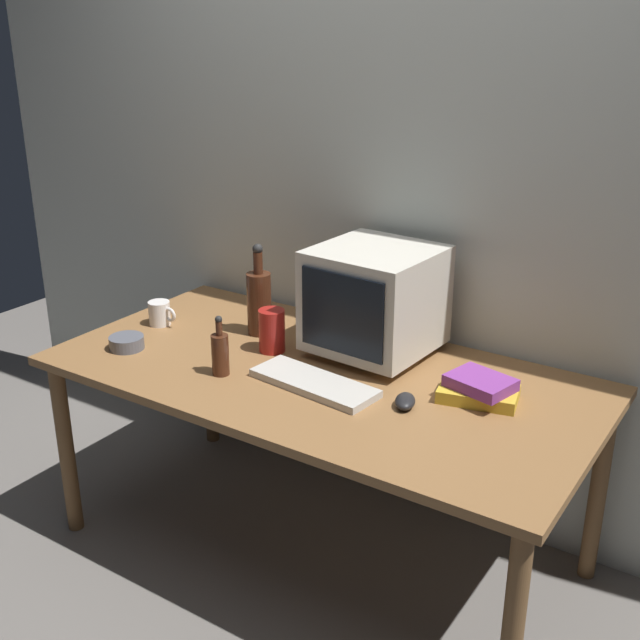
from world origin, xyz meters
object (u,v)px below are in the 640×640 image
Objects in this scene: keyboard at (314,383)px; computer_mouse at (405,401)px; bottle_short at (220,353)px; bottle_tall at (259,300)px; mug at (160,313)px; crt_monitor at (375,300)px; cd_spindle at (127,343)px; metal_canister at (272,331)px; book_stack at (479,389)px.

computer_mouse is (0.30, 0.04, 0.01)m from keyboard.
keyboard is at bearing 16.56° from bottle_short.
bottle_tall reaches higher than mug.
crt_monitor reaches higher than cd_spindle.
bottle_short is 0.24m from metal_canister.
bottle_tall is 0.18m from metal_canister.
computer_mouse is 0.83× the size of cd_spindle.
bottle_tall is (-0.43, -0.07, -0.07)m from crt_monitor.
bottle_short reaches higher than keyboard.
keyboard is (-0.03, -0.33, -0.18)m from crt_monitor.
crt_monitor is 0.54m from bottle_short.
metal_canister is at bearing -149.51° from crt_monitor.
crt_monitor is 0.38m from keyboard.
crt_monitor is at bearing 110.48° from computer_mouse.
bottle_short is 1.68× the size of mug.
mug is (-0.79, -0.21, -0.15)m from crt_monitor.
keyboard is 0.30m from computer_mouse.
book_stack is at bearing 3.54° from mug.
bottle_short is (-0.60, -0.13, 0.06)m from computer_mouse.
cd_spindle is at bearing -177.13° from bottle_short.
mug is (-0.36, -0.14, -0.08)m from bottle_tall.
book_stack reaches higher than computer_mouse.
computer_mouse is 0.50× the size of bottle_short.
bottle_short reaches higher than metal_canister.
bottle_tall is at bearing 176.00° from book_stack.
crt_monitor is 2.72× the size of metal_canister.
bottle_tall reaches higher than metal_canister.
computer_mouse is at bearing -11.43° from metal_canister.
mug is (-1.23, -0.08, 0.01)m from book_stack.
crt_monitor is 3.40× the size of mug.
bottle_short is 1.68× the size of cd_spindle.
computer_mouse is at bearing -46.84° from crt_monitor.
metal_canister is (0.13, -0.10, -0.05)m from bottle_tall.
computer_mouse is at bearing -135.92° from book_stack.
metal_canister reaches higher than mug.
bottle_short is at bearing -24.08° from mug.
crt_monitor is 1.58× the size of book_stack.
book_stack is (0.17, 0.16, 0.02)m from computer_mouse.
bottle_tall is 1.67× the size of bottle_short.
bottle_short is at bearing 169.11° from computer_mouse.
metal_canister is (0.03, 0.24, -0.00)m from bottle_short.
cd_spindle is 0.80× the size of metal_canister.
computer_mouse is at bearing -17.32° from bottle_tall.
bottle_tall is 2.81× the size of mug.
mug is at bearing 155.92° from bottle_short.
cd_spindle is at bearing -149.06° from crt_monitor.
metal_canister is at bearing 3.81° from mug.
crt_monitor is 0.97× the size of keyboard.
book_stack is 1.24m from mug.
mug is at bearing -176.19° from metal_canister.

